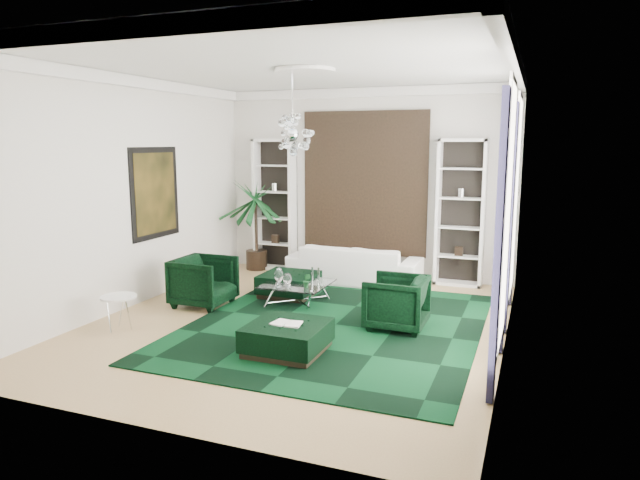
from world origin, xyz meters
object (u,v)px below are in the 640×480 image
at_px(ottoman_side, 289,285).
at_px(palm, 256,212).
at_px(coffee_table, 297,293).
at_px(ottoman_front, 287,338).
at_px(armchair_left, 204,282).
at_px(armchair_right, 396,302).
at_px(sofa, 355,264).
at_px(side_table, 120,313).

height_order(ottoman_side, palm, palm).
relative_size(coffee_table, ottoman_side, 1.14).
height_order(ottoman_front, palm, palm).
bearing_deg(palm, ottoman_side, -48.70).
relative_size(armchair_left, armchair_right, 1.05).
bearing_deg(sofa, coffee_table, 75.34).
height_order(sofa, ottoman_front, sofa).
height_order(side_table, palm, palm).
xyz_separation_m(armchair_left, coffee_table, (1.43, 0.66, -0.24)).
relative_size(armchair_right, palm, 0.35).
bearing_deg(side_table, armchair_right, 21.76).
bearing_deg(side_table, armchair_left, 72.55).
height_order(armchair_left, ottoman_front, armchair_left).
distance_m(sofa, side_table, 4.61).
relative_size(ottoman_side, palm, 0.37).
bearing_deg(sofa, palm, -9.79).
bearing_deg(armchair_left, ottoman_side, -46.05).
bearing_deg(ottoman_front, palm, 121.67).
xyz_separation_m(armchair_right, side_table, (-3.79, -1.51, -0.15)).
bearing_deg(ottoman_side, ottoman_front, -66.49).
height_order(coffee_table, ottoman_side, ottoman_side).
bearing_deg(ottoman_side, coffee_table, -49.96).
distance_m(armchair_left, ottoman_front, 2.68).
xyz_separation_m(sofa, armchair_right, (1.42, -2.44, 0.03)).
xyz_separation_m(side_table, palm, (0.02, 4.36, 1.00)).
bearing_deg(sofa, armchair_left, 52.04).
xyz_separation_m(ottoman_front, palm, (-2.67, 4.34, 1.05)).
bearing_deg(palm, ottoman_front, -58.33).
bearing_deg(palm, armchair_left, -80.70).
xyz_separation_m(armchair_right, palm, (-3.78, 2.85, 0.85)).
bearing_deg(palm, armchair_right, -37.02).
bearing_deg(armchair_right, ottoman_front, -36.54).
bearing_deg(armchair_right, coffee_table, -109.70).
height_order(coffee_table, ottoman_front, ottoman_front).
xyz_separation_m(sofa, armchair_left, (-1.89, -2.43, 0.05)).
distance_m(sofa, ottoman_front, 3.95).
relative_size(armchair_right, ottoman_front, 0.89).
height_order(armchair_left, ottoman_side, armchair_left).
distance_m(sofa, coffee_table, 1.84).
bearing_deg(ottoman_side, side_table, -121.38).
relative_size(sofa, palm, 1.02).
xyz_separation_m(coffee_table, ottoman_side, (-0.33, 0.40, 0.02)).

